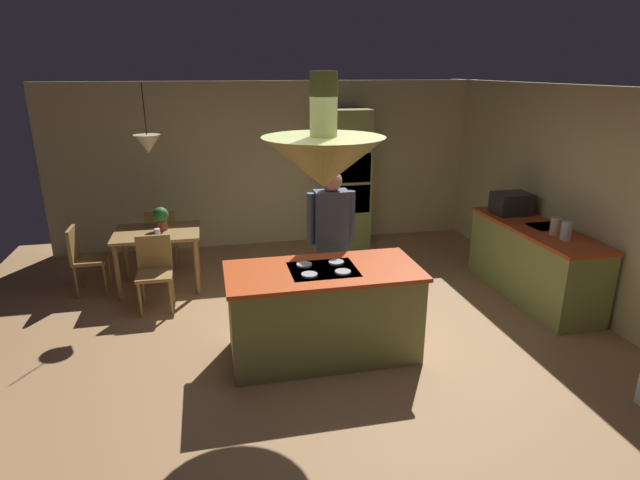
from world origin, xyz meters
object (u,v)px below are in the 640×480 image
(cup_on_table, at_px, (157,232))
(canister_flour, at_px, (566,231))
(microwave_on_counter, at_px, (512,203))
(chair_facing_island, at_px, (155,268))
(oven_tower, at_px, (346,179))
(dining_table, at_px, (158,239))
(person_at_island, at_px, (331,237))
(chair_at_corner, at_px, (83,255))
(potted_plant_on_table, at_px, (161,217))
(chair_by_back_wall, at_px, (162,235))
(canister_sugar, at_px, (556,226))
(kitchen_island, at_px, (323,312))

(cup_on_table, xyz_separation_m, canister_flour, (4.51, -1.59, 0.21))
(microwave_on_counter, bearing_deg, chair_facing_island, 179.17)
(oven_tower, relative_size, cup_on_table, 23.87)
(dining_table, height_order, person_at_island, person_at_island)
(chair_facing_island, distance_m, cup_on_table, 0.52)
(chair_at_corner, height_order, potted_plant_on_table, potted_plant_on_table)
(chair_at_corner, distance_m, cup_on_table, 1.00)
(chair_at_corner, height_order, cup_on_table, chair_at_corner)
(oven_tower, relative_size, canister_flour, 10.20)
(chair_by_back_wall, bearing_deg, oven_tower, -169.68)
(person_at_island, bearing_deg, canister_sugar, -5.15)
(person_at_island, height_order, chair_facing_island, person_at_island)
(person_at_island, height_order, potted_plant_on_table, person_at_island)
(dining_table, height_order, cup_on_table, cup_on_table)
(cup_on_table, bearing_deg, chair_facing_island, -93.55)
(kitchen_island, relative_size, potted_plant_on_table, 6.21)
(oven_tower, height_order, potted_plant_on_table, oven_tower)
(potted_plant_on_table, relative_size, microwave_on_counter, 0.65)
(chair_facing_island, height_order, chair_by_back_wall, same)
(dining_table, bearing_deg, cup_on_table, -82.68)
(cup_on_table, bearing_deg, chair_by_back_wall, 91.81)
(dining_table, bearing_deg, canister_sugar, -19.64)
(chair_by_back_wall, bearing_deg, chair_facing_island, 90.00)
(canister_flour, bearing_deg, kitchen_island, -173.98)
(canister_flour, xyz_separation_m, microwave_on_counter, (0.00, 1.10, 0.03))
(oven_tower, relative_size, chair_at_corner, 2.47)
(kitchen_island, height_order, cup_on_table, kitchen_island)
(kitchen_island, xyz_separation_m, chair_by_back_wall, (-1.70, 2.73, 0.05))
(microwave_on_counter, bearing_deg, chair_by_back_wall, 163.64)
(oven_tower, height_order, cup_on_table, oven_tower)
(dining_table, bearing_deg, oven_tower, 22.21)
(chair_at_corner, bearing_deg, canister_sugar, -106.57)
(microwave_on_counter, bearing_deg, kitchen_island, -153.75)
(chair_by_back_wall, relative_size, chair_at_corner, 1.00)
(canister_flour, height_order, microwave_on_counter, microwave_on_counter)
(person_at_island, height_order, cup_on_table, person_at_island)
(person_at_island, distance_m, canister_flour, 2.63)
(potted_plant_on_table, bearing_deg, oven_tower, 22.06)
(dining_table, relative_size, chair_facing_island, 1.22)
(chair_facing_island, relative_size, cup_on_table, 9.67)
(chair_facing_island, xyz_separation_m, canister_sugar, (4.54, -0.99, 0.51))
(chair_facing_island, distance_m, microwave_on_counter, 4.57)
(chair_at_corner, xyz_separation_m, cup_on_table, (0.93, -0.21, 0.30))
(potted_plant_on_table, bearing_deg, chair_by_back_wall, 96.07)
(cup_on_table, relative_size, canister_sugar, 0.44)
(oven_tower, xyz_separation_m, person_at_island, (-0.85, -2.53, -0.08))
(chair_at_corner, height_order, canister_flour, canister_flour)
(cup_on_table, bearing_deg, canister_sugar, -17.40)
(potted_plant_on_table, bearing_deg, dining_table, -151.52)
(dining_table, bearing_deg, person_at_island, -35.48)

